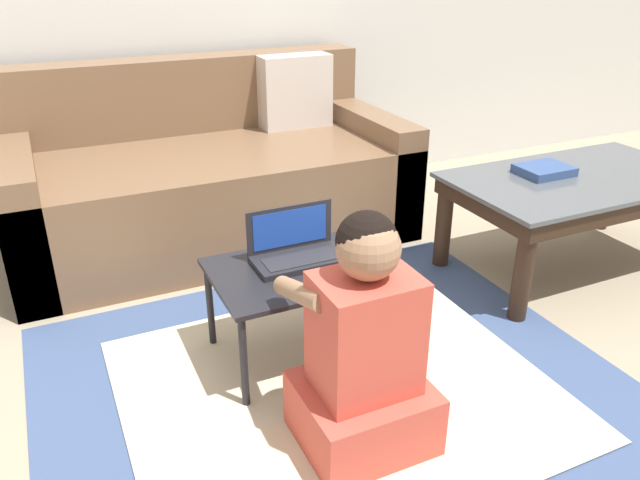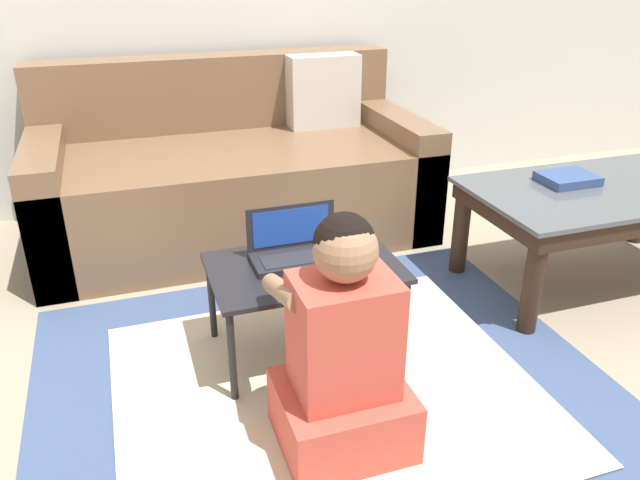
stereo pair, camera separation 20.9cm
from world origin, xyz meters
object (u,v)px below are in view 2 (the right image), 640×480
object	(u,v)px
laptop	(296,251)
couch	(234,174)
laptop_desk	(304,275)
book_on_table	(568,179)
person_seated	(343,356)
computer_mouse	(370,259)
coffee_table	(603,201)

from	to	relation	value
laptop	couch	bearing A→B (deg)	89.89
laptop_desk	book_on_table	xyz separation A→B (m)	(1.17, 0.19, 0.14)
laptop_desk	person_seated	world-z (taller)	person_seated
person_seated	book_on_table	distance (m)	1.38
couch	person_seated	distance (m)	1.59
computer_mouse	laptop_desk	bearing A→B (deg)	163.48
laptop	computer_mouse	bearing A→B (deg)	-27.35
laptop_desk	book_on_table	size ratio (longest dim) A/B	2.89
laptop	book_on_table	xyz separation A→B (m)	(1.19, 0.14, 0.07)
couch	computer_mouse	distance (m)	1.21
laptop	computer_mouse	xyz separation A→B (m)	(0.22, -0.11, -0.01)
laptop	laptop_desk	bearing A→B (deg)	-77.32
laptop_desk	computer_mouse	xyz separation A→B (m)	(0.21, -0.06, 0.05)
laptop	person_seated	world-z (taller)	person_seated
coffee_table	computer_mouse	world-z (taller)	coffee_table
laptop_desk	person_seated	distance (m)	0.46
laptop	person_seated	distance (m)	0.51
computer_mouse	person_seated	distance (m)	0.47
computer_mouse	person_seated	bearing A→B (deg)	-121.55
coffee_table	computer_mouse	bearing A→B (deg)	-170.96
couch	laptop	distance (m)	1.08
couch	book_on_table	world-z (taller)	couch
person_seated	laptop_desk	bearing A→B (deg)	85.63
couch	laptop_desk	bearing A→B (deg)	-89.51
coffee_table	laptop_desk	size ratio (longest dim) A/B	1.73
book_on_table	person_seated	bearing A→B (deg)	-151.82
couch	person_seated	world-z (taller)	couch
coffee_table	laptop	bearing A→B (deg)	-177.36
computer_mouse	coffee_table	bearing A→B (deg)	9.04
couch	laptop_desk	size ratio (longest dim) A/B	2.88
couch	coffee_table	size ratio (longest dim) A/B	1.66
couch	coffee_table	bearing A→B (deg)	-37.90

